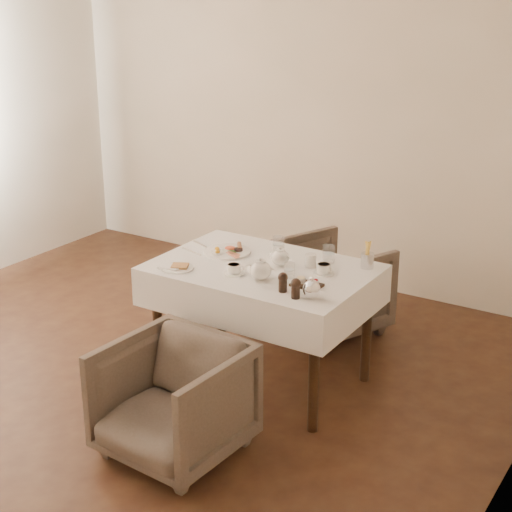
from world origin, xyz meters
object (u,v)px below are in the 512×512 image
object	(u,v)px
armchair_far	(327,287)
breakfast_plate	(228,251)
table	(262,285)
armchair_near	(173,401)
teapot_centre	(280,256)

from	to	relation	value
armchair_far	breakfast_plate	distance (m)	0.94
armchair_far	breakfast_plate	size ratio (longest dim) A/B	2.46
table	armchair_far	xyz separation A→B (m)	(-0.00, 0.87, -0.31)
armchair_near	armchair_far	xyz separation A→B (m)	(-0.03, 1.78, 0.02)
table	armchair_near	size ratio (longest dim) A/B	1.88
breakfast_plate	teapot_centre	size ratio (longest dim) A/B	1.98
table	breakfast_plate	world-z (taller)	breakfast_plate
armchair_near	teapot_centre	size ratio (longest dim) A/B	4.62
armchair_far	breakfast_plate	world-z (taller)	breakfast_plate
armchair_far	teapot_centre	distance (m)	0.94
armchair_near	teapot_centre	distance (m)	1.11
breakfast_plate	teapot_centre	xyz separation A→B (m)	(0.39, -0.03, 0.05)
table	armchair_far	size ratio (longest dim) A/B	1.79
armchair_near	table	bearing A→B (deg)	95.62
teapot_centre	breakfast_plate	bearing A→B (deg)	176.44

